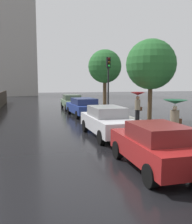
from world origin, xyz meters
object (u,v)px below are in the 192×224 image
Objects in this scene: car_white_mid_road at (107,121)px; street_tree_mid at (105,67)px; pedestrian_with_umbrella_far at (138,100)px; traffic_light at (108,76)px; pedestrian_with_umbrella_near at (175,109)px; car_blue_behind_camera at (83,107)px; car_red_far_lane at (154,146)px; car_green_far_ahead at (72,102)px; street_tree_near at (151,65)px.

street_tree_mid reaches higher than car_white_mid_road.
pedestrian_with_umbrella_far is (2.89, 2.64, 0.84)m from car_white_mid_road.
traffic_light is (-1.04, 2.81, 1.54)m from pedestrian_with_umbrella_far.
pedestrian_with_umbrella_far is (0.29, 4.54, 0.09)m from pedestrian_with_umbrella_near.
car_white_mid_road is 7.66m from car_blue_behind_camera.
car_white_mid_road is 1.18× the size of car_red_far_lane.
car_white_mid_road is at bearing -96.32° from car_blue_behind_camera.
car_white_mid_road is at bearing 90.51° from car_red_far_lane.
pedestrian_with_umbrella_far is 0.45× the size of traffic_light.
car_green_far_ahead is 18.04m from car_red_far_lane.
car_blue_behind_camera is 12.51m from car_red_far_lane.
pedestrian_with_umbrella_near is 0.92× the size of pedestrian_with_umbrella_far.
pedestrian_with_umbrella_near is 7.57m from traffic_light.
car_white_mid_road is 6.18m from street_tree_near.
traffic_light is 0.71× the size of street_tree_mid.
pedestrian_with_umbrella_far is (2.43, -5.01, 0.86)m from car_blue_behind_camera.
street_tree_near is 0.90× the size of street_tree_mid.
car_blue_behind_camera is 1.20× the size of car_red_far_lane.
street_tree_mid reaches higher than car_green_far_ahead.
street_tree_near is at bearing 68.26° from pedestrian_with_umbrella_near.
street_tree_near is 10.35m from street_tree_mid.
car_red_far_lane is 0.69× the size of street_tree_near.
street_tree_mid is (0.05, 10.33, 0.49)m from street_tree_near.
pedestrian_with_umbrella_near is 5.99m from street_tree_near.
car_white_mid_road is 6.23m from traffic_light.
car_blue_behind_camera is at bearing -121.61° from street_tree_mid.
car_blue_behind_camera is (0.46, 7.65, -0.01)m from car_white_mid_road.
car_red_far_lane is 0.62× the size of street_tree_mid.
street_tree_mid reaches higher than car_blue_behind_camera.
car_white_mid_road is 2.51× the size of pedestrian_with_umbrella_near.
car_red_far_lane is (-0.53, -18.04, 0.00)m from car_green_far_ahead.
car_green_far_ahead is at bearing 110.37° from street_tree_near.
pedestrian_with_umbrella_far is at bearing -76.66° from car_green_far_ahead.
traffic_light is at bearing 90.29° from pedestrian_with_umbrella_near.
pedestrian_with_umbrella_near is 0.32× the size of street_tree_near.
pedestrian_with_umbrella_near is 4.55m from pedestrian_with_umbrella_far.
street_tree_mid reaches higher than traffic_light.
car_blue_behind_camera is at bearing 85.72° from car_white_mid_road.
street_tree_mid is at bearing 72.15° from car_white_mid_road.
car_white_mid_road is 0.81× the size of street_tree_near.
car_green_far_ahead is 0.74× the size of street_tree_mid.
traffic_light is at bearing -79.50° from car_green_far_ahead.
car_blue_behind_camera is (-0.04, -5.54, 0.02)m from car_green_far_ahead.
pedestrian_with_umbrella_far is at bearing 80.85° from pedestrian_with_umbrella_near.
pedestrian_with_umbrella_far reaches higher than car_red_far_lane.
street_tree_near reaches higher than car_green_far_ahead.
street_tree_near reaches higher than car_blue_behind_camera.
car_red_far_lane is 0.88× the size of traffic_light.
car_red_far_lane is at bearing -102.81° from street_tree_mid.
car_white_mid_road reaches higher than car_blue_behind_camera.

